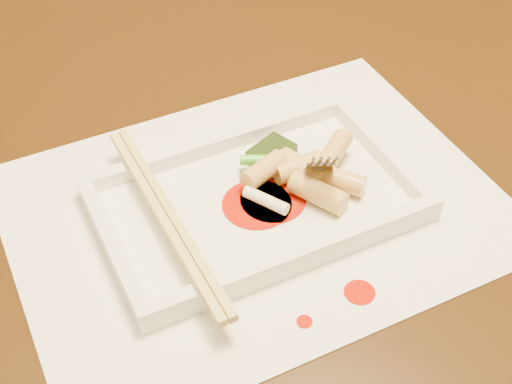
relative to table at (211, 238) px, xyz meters
name	(u,v)px	position (x,y,z in m)	size (l,w,h in m)	color
table	(211,238)	(0.00, 0.00, 0.00)	(1.40, 0.90, 0.75)	black
placemat	(256,208)	(0.01, -0.07, 0.10)	(0.40, 0.30, 0.00)	white
sauce_splatter_a	(360,292)	(0.04, -0.19, 0.10)	(0.02, 0.02, 0.00)	#BC1605
sauce_splatter_b	(305,322)	(-0.01, -0.19, 0.10)	(0.01, 0.01, 0.00)	#BC1605
plate_base	(256,204)	(0.01, -0.07, 0.11)	(0.26, 0.16, 0.01)	white
plate_rim_far	(219,143)	(0.01, 0.00, 0.12)	(0.26, 0.01, 0.01)	white
plate_rim_near	(299,256)	(0.01, -0.15, 0.12)	(0.26, 0.01, 0.01)	white
plate_rim_left	(112,244)	(-0.11, -0.07, 0.12)	(0.01, 0.14, 0.01)	white
plate_rim_right	(382,151)	(0.14, -0.07, 0.12)	(0.01, 0.14, 0.01)	white
veg_piece	(272,153)	(0.05, -0.03, 0.12)	(0.04, 0.03, 0.01)	black
scallion_white	(266,200)	(0.02, -0.09, 0.12)	(0.01, 0.01, 0.04)	#EAEACC
scallion_green	(290,160)	(0.06, -0.05, 0.12)	(0.01, 0.01, 0.09)	green
chopstick_a	(162,218)	(-0.07, -0.07, 0.13)	(0.01, 0.23, 0.01)	tan
chopstick_b	(171,214)	(-0.06, -0.07, 0.13)	(0.01, 0.23, 0.01)	tan
fork	(324,95)	(0.08, -0.05, 0.18)	(0.09, 0.10, 0.14)	silver
sauce_blob_0	(273,200)	(0.03, -0.08, 0.11)	(0.06, 0.06, 0.00)	#BC1605
sauce_blob_1	(257,204)	(0.01, -0.08, 0.11)	(0.06, 0.06, 0.00)	#BC1605
rice_cake_0	(299,167)	(0.06, -0.06, 0.12)	(0.02, 0.02, 0.04)	#DAB965
rice_cake_1	(302,169)	(0.06, -0.06, 0.12)	(0.02, 0.02, 0.04)	#DAB965
rice_cake_2	(333,152)	(0.09, -0.06, 0.13)	(0.02, 0.02, 0.05)	#DAB965
rice_cake_3	(318,193)	(0.06, -0.09, 0.12)	(0.02, 0.02, 0.05)	#DAB965
rice_cake_4	(342,181)	(0.08, -0.09, 0.12)	(0.02, 0.02, 0.04)	#DAB965
rice_cake_5	(264,170)	(0.03, -0.06, 0.13)	(0.02, 0.02, 0.04)	#DAB965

